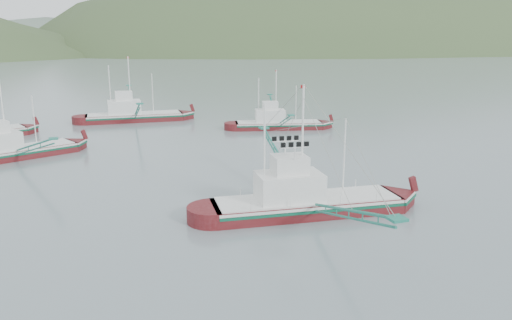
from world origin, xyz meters
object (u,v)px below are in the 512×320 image
object	(u,v)px
main_boat	(304,194)
bg_boat_far	(133,112)
bg_boat_right	(278,117)
bg_boat_left	(10,141)

from	to	relation	value
main_boat	bg_boat_far	bearing A→B (deg)	104.74
main_boat	bg_boat_right	xyz separation A→B (m)	(11.97, 35.14, 0.12)
bg_boat_right	bg_boat_far	bearing A→B (deg)	158.41
main_boat	bg_boat_far	distance (m)	50.17
bg_boat_right	bg_boat_left	bearing A→B (deg)	-153.47
bg_boat_left	bg_boat_far	size ratio (longest dim) A/B	0.86
bg_boat_right	main_boat	bearing A→B (deg)	-94.23
main_boat	bg_boat_right	world-z (taller)	main_boat
bg_boat_left	bg_boat_right	distance (m)	36.39
main_boat	bg_boat_far	xyz separation A→B (m)	(-7.77, 49.56, -0.07)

